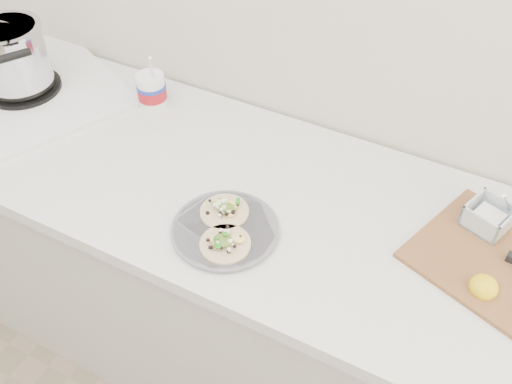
% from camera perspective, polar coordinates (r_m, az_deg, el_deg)
% --- Properties ---
extents(counter, '(2.44, 0.66, 0.90)m').
position_cam_1_polar(counter, '(1.85, -5.04, -7.75)').
color(counter, beige).
rests_on(counter, ground).
extents(stove, '(0.72, 0.70, 0.27)m').
position_cam_1_polar(stove, '(1.87, -22.77, 11.33)').
color(stove, silver).
rests_on(stove, counter).
extents(taco_plate, '(0.26, 0.26, 0.04)m').
position_cam_1_polar(taco_plate, '(1.34, -3.14, -3.54)').
color(taco_plate, slate).
rests_on(taco_plate, counter).
extents(tub, '(0.09, 0.09, 0.20)m').
position_cam_1_polar(tub, '(1.72, -10.39, 10.28)').
color(tub, white).
rests_on(tub, counter).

